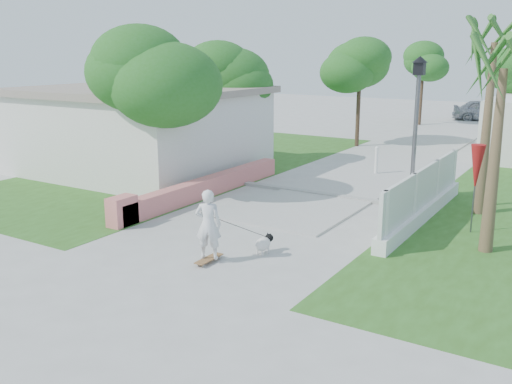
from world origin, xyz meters
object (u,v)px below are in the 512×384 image
Objects in this scene: dog at (264,243)px; parked_car at (486,110)px; skateboarder at (229,225)px; bollard at (376,160)px; patio_umbrella at (476,169)px; street_lamp at (415,130)px.

dog is 29.81m from parked_car.
parked_car is (-0.10, 30.45, -0.04)m from skateboarder.
bollard is 10.29m from skateboarder.
bollard is 0.47× the size of patio_umbrella.
street_lamp is 5.56m from bollard.
street_lamp reaches higher than patio_umbrella.
street_lamp reaches higher than skateboarder.
street_lamp reaches higher than bollard.
bollard is 0.26× the size of parked_car.
bollard is 7.25m from patio_umbrella.
bollard reaches higher than dog.
street_lamp is at bearing 152.24° from patio_umbrella.
street_lamp is at bearing -137.43° from skateboarder.
street_lamp is 6.83× the size of dog.
street_lamp reaches higher than dog.
bollard is 20.16m from parked_car.
street_lamp is 5.88m from dog.
parked_car reaches higher than bollard.
street_lamp is 6.48m from skateboarder.
skateboarder is at bearing -131.94° from patio_umbrella.
skateboarder reaches higher than dog.
street_lamp is at bearing 78.02° from dog.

